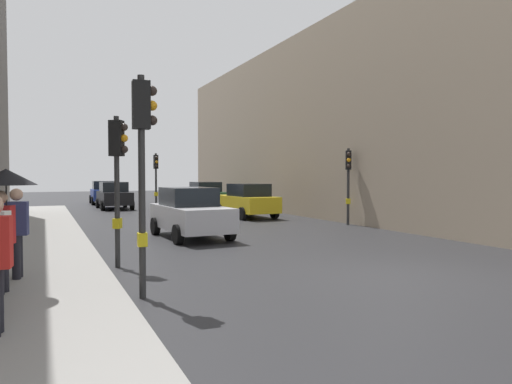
{
  "coord_description": "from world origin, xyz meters",
  "views": [
    {
      "loc": [
        -6.9,
        -8.01,
        2.18
      ],
      "look_at": [
        0.49,
        8.22,
        1.55
      ],
      "focal_mm": 32.78,
      "sensor_mm": 36.0,
      "label": 1
    }
  ],
  "objects_px": {
    "traffic_light_far_median": "(156,171)",
    "car_green_estate": "(205,195)",
    "traffic_light_near_left": "(143,145)",
    "pedestrian_with_grey_backpack": "(14,228)",
    "car_dark_suv": "(114,195)",
    "car_silver_hatchback": "(190,213)",
    "traffic_light_near_right": "(118,163)",
    "car_yellow_taxi": "(247,201)",
    "traffic_light_mid_street": "(348,172)",
    "pedestrian_with_umbrella": "(4,196)",
    "car_blue_van": "(104,192)"
  },
  "relations": [
    {
      "from": "traffic_light_mid_street",
      "to": "pedestrian_with_grey_backpack",
      "type": "relative_size",
      "value": 1.91
    },
    {
      "from": "traffic_light_far_median",
      "to": "pedestrian_with_grey_backpack",
      "type": "height_order",
      "value": "traffic_light_far_median"
    },
    {
      "from": "traffic_light_near_left",
      "to": "car_blue_van",
      "type": "distance_m",
      "value": 29.43
    },
    {
      "from": "traffic_light_far_median",
      "to": "car_yellow_taxi",
      "type": "bearing_deg",
      "value": -61.27
    },
    {
      "from": "traffic_light_far_median",
      "to": "car_green_estate",
      "type": "height_order",
      "value": "traffic_light_far_median"
    },
    {
      "from": "car_yellow_taxi",
      "to": "traffic_light_mid_street",
      "type": "bearing_deg",
      "value": -63.54
    },
    {
      "from": "car_blue_van",
      "to": "car_yellow_taxi",
      "type": "relative_size",
      "value": 0.99
    },
    {
      "from": "traffic_light_near_left",
      "to": "pedestrian_with_grey_backpack",
      "type": "relative_size",
      "value": 2.23
    },
    {
      "from": "traffic_light_mid_street",
      "to": "car_blue_van",
      "type": "distance_m",
      "value": 22.11
    },
    {
      "from": "car_silver_hatchback",
      "to": "car_yellow_taxi",
      "type": "bearing_deg",
      "value": 52.26
    },
    {
      "from": "car_dark_suv",
      "to": "car_silver_hatchback",
      "type": "distance_m",
      "value": 15.84
    },
    {
      "from": "car_dark_suv",
      "to": "car_silver_hatchback",
      "type": "bearing_deg",
      "value": -88.3
    },
    {
      "from": "traffic_light_near_right",
      "to": "traffic_light_far_median",
      "type": "relative_size",
      "value": 1.01
    },
    {
      "from": "traffic_light_near_right",
      "to": "car_yellow_taxi",
      "type": "bearing_deg",
      "value": 53.54
    },
    {
      "from": "car_green_estate",
      "to": "traffic_light_far_median",
      "type": "bearing_deg",
      "value": -159.54
    },
    {
      "from": "traffic_light_near_right",
      "to": "pedestrian_with_umbrella",
      "type": "height_order",
      "value": "traffic_light_near_right"
    },
    {
      "from": "traffic_light_near_right",
      "to": "car_blue_van",
      "type": "distance_m",
      "value": 26.37
    },
    {
      "from": "traffic_light_near_right",
      "to": "car_silver_hatchback",
      "type": "distance_m",
      "value": 5.66
    },
    {
      "from": "car_silver_hatchback",
      "to": "pedestrian_with_grey_backpack",
      "type": "distance_m",
      "value": 7.64
    },
    {
      "from": "traffic_light_mid_street",
      "to": "traffic_light_far_median",
      "type": "height_order",
      "value": "traffic_light_far_median"
    },
    {
      "from": "pedestrian_with_umbrella",
      "to": "car_green_estate",
      "type": "bearing_deg",
      "value": 63.35
    },
    {
      "from": "car_green_estate",
      "to": "pedestrian_with_grey_backpack",
      "type": "relative_size",
      "value": 2.39
    },
    {
      "from": "traffic_light_mid_street",
      "to": "car_green_estate",
      "type": "bearing_deg",
      "value": 100.94
    },
    {
      "from": "car_dark_suv",
      "to": "car_blue_van",
      "type": "xyz_separation_m",
      "value": [
        0.03,
        5.89,
        0.0
      ]
    },
    {
      "from": "car_dark_suv",
      "to": "pedestrian_with_grey_backpack",
      "type": "distance_m",
      "value": 21.93
    },
    {
      "from": "traffic_light_far_median",
      "to": "car_silver_hatchback",
      "type": "bearing_deg",
      "value": -97.12
    },
    {
      "from": "car_yellow_taxi",
      "to": "traffic_light_far_median",
      "type": "bearing_deg",
      "value": 118.73
    },
    {
      "from": "car_yellow_taxi",
      "to": "traffic_light_near_left",
      "type": "bearing_deg",
      "value": -119.95
    },
    {
      "from": "traffic_light_near_right",
      "to": "pedestrian_with_grey_backpack",
      "type": "distance_m",
      "value": 2.74
    },
    {
      "from": "traffic_light_mid_street",
      "to": "car_green_estate",
      "type": "height_order",
      "value": "traffic_light_mid_street"
    },
    {
      "from": "traffic_light_near_left",
      "to": "car_green_estate",
      "type": "height_order",
      "value": "traffic_light_near_left"
    },
    {
      "from": "car_green_estate",
      "to": "pedestrian_with_umbrella",
      "type": "xyz_separation_m",
      "value": [
        -10.38,
        -20.68,
        0.96
      ]
    },
    {
      "from": "car_yellow_taxi",
      "to": "pedestrian_with_grey_backpack",
      "type": "xyz_separation_m",
      "value": [
        -10.15,
        -11.96,
        0.29
      ]
    },
    {
      "from": "pedestrian_with_umbrella",
      "to": "pedestrian_with_grey_backpack",
      "type": "height_order",
      "value": "pedestrian_with_umbrella"
    },
    {
      "from": "traffic_light_near_right",
      "to": "car_green_estate",
      "type": "xyz_separation_m",
      "value": [
        8.17,
        18.33,
        -1.59
      ]
    },
    {
      "from": "traffic_light_near_left",
      "to": "traffic_light_far_median",
      "type": "xyz_separation_m",
      "value": [
        4.64,
        20.07,
        -0.27
      ]
    },
    {
      "from": "car_yellow_taxi",
      "to": "pedestrian_with_grey_backpack",
      "type": "bearing_deg",
      "value": -130.32
    },
    {
      "from": "car_dark_suv",
      "to": "car_yellow_taxi",
      "type": "xyz_separation_m",
      "value": [
        5.41,
        -9.45,
        0.0
      ]
    },
    {
      "from": "traffic_light_near_left",
      "to": "traffic_light_mid_street",
      "type": "bearing_deg",
      "value": 39.29
    },
    {
      "from": "car_dark_suv",
      "to": "pedestrian_with_grey_backpack",
      "type": "xyz_separation_m",
      "value": [
        -4.74,
        -21.41,
        0.29
      ]
    },
    {
      "from": "traffic_light_near_left",
      "to": "pedestrian_with_grey_backpack",
      "type": "bearing_deg",
      "value": 137.58
    },
    {
      "from": "pedestrian_with_umbrella",
      "to": "pedestrian_with_grey_backpack",
      "type": "relative_size",
      "value": 1.21
    },
    {
      "from": "traffic_light_far_median",
      "to": "pedestrian_with_umbrella",
      "type": "xyz_separation_m",
      "value": [
        -6.86,
        -19.37,
        -0.6
      ]
    },
    {
      "from": "traffic_light_near_right",
      "to": "pedestrian_with_grey_backpack",
      "type": "xyz_separation_m",
      "value": [
        -2.13,
        -1.11,
        -1.31
      ]
    },
    {
      "from": "traffic_light_mid_street",
      "to": "pedestrian_with_umbrella",
      "type": "xyz_separation_m",
      "value": [
        -12.83,
        -7.99,
        -0.49
      ]
    },
    {
      "from": "traffic_light_mid_street",
      "to": "car_yellow_taxi",
      "type": "distance_m",
      "value": 6.01
    },
    {
      "from": "car_yellow_taxi",
      "to": "traffic_light_near_right",
      "type": "bearing_deg",
      "value": -126.46
    },
    {
      "from": "traffic_light_mid_street",
      "to": "car_silver_hatchback",
      "type": "xyz_separation_m",
      "value": [
        -7.54,
        -1.16,
        -1.46
      ]
    },
    {
      "from": "pedestrian_with_grey_backpack",
      "to": "car_dark_suv",
      "type": "bearing_deg",
      "value": 77.52
    },
    {
      "from": "traffic_light_mid_street",
      "to": "car_yellow_taxi",
      "type": "relative_size",
      "value": 0.79
    }
  ]
}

